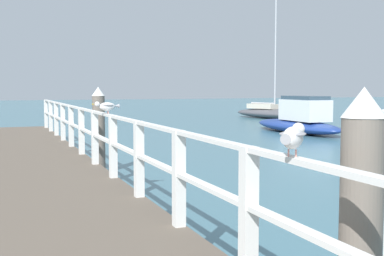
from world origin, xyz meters
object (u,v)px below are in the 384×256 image
object	(u,v)px
dock_piling_far	(99,130)
seagull_background	(107,106)
seagull_foreground	(293,136)
boat_5	(270,112)
dock_piling_near	(360,236)
boat_2	(299,121)

from	to	relation	value
dock_piling_far	seagull_background	size ratio (longest dim) A/B	4.14
seagull_foreground	boat_5	xyz separation A→B (m)	(14.49, 24.84, -1.26)
dock_piling_far	seagull_background	xyz separation A→B (m)	(-0.39, -2.71, 0.65)
dock_piling_far	boat_5	bearing A→B (deg)	49.23
dock_piling_near	seagull_background	xyz separation A→B (m)	(-0.39, 6.01, 0.65)
dock_piling_far	boat_5	distance (m)	21.62
seagull_background	boat_2	xyz separation A→B (m)	(10.47, 9.82, -1.11)
seagull_foreground	boat_5	world-z (taller)	boat_5
seagull_background	boat_5	size ratio (longest dim) A/B	0.06
boat_2	boat_5	size ratio (longest dim) A/B	0.76
boat_5	seagull_foreground	bearing A→B (deg)	42.21
seagull_foreground	seagull_background	bearing A→B (deg)	135.31
seagull_foreground	seagull_background	distance (m)	5.77
boat_5	seagull_background	bearing A→B (deg)	35.22
dock_piling_near	boat_2	bearing A→B (deg)	57.51
dock_piling_near	dock_piling_far	world-z (taller)	same
seagull_background	boat_5	xyz separation A→B (m)	(14.50, 19.07, -1.26)
boat_5	dock_piling_far	bearing A→B (deg)	31.69
seagull_foreground	dock_piling_near	bearing A→B (deg)	12.33
dock_piling_near	boat_2	distance (m)	18.77
dock_piling_near	dock_piling_far	bearing A→B (deg)	90.00
dock_piling_far	seagull_foreground	distance (m)	8.51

